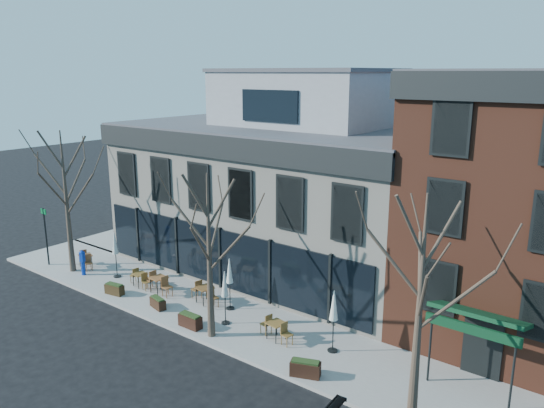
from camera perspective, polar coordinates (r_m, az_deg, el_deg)
The scene contains 23 objects.
ground at distance 27.90m, azimuth -5.36°, elevation -9.41°, with size 120.00×120.00×0.00m, color black.
sidewalk_front at distance 24.44m, azimuth -3.15°, elevation -12.72°, with size 33.50×4.70×0.15m, color gray.
sidewalk_side at distance 39.48m, azimuth -11.42°, elevation -2.43°, with size 4.50×12.00×0.15m, color gray.
corner_building at distance 30.13m, azimuth 1.11°, elevation 1.87°, with size 18.39×10.39×11.10m.
red_brick_building at distance 24.63m, azimuth 25.92°, elevation -0.14°, with size 8.20×11.78×11.18m.
tree_corner at distance 31.05m, azimuth -21.24°, elevation 0.37°, with size 3.93×3.98×7.92m.
tree_mid at distance 21.95m, azimuth -6.76°, elevation -5.42°, with size 3.50×3.55×7.04m.
tree_right at distance 17.23m, azimuth 15.61°, elevation -10.65°, with size 3.72×3.77×7.48m.
sign_pole at distance 33.14m, azimuth -23.16°, elevation -2.88°, with size 0.50×0.10×3.40m.
call_box at distance 31.13m, azimuth -19.70°, elevation -5.85°, with size 0.29×0.29×1.45m.
cafe_set_0 at distance 32.34m, azimuth -19.41°, elevation -5.65°, with size 1.77×1.00×0.91m.
cafe_set_1 at distance 28.77m, azimuth -13.99°, elevation -7.76°, with size 1.67×0.75×0.86m.
cafe_set_2 at distance 27.77m, azimuth -12.08°, elevation -8.29°, with size 1.95×0.85×1.01m.
cafe_set_3 at distance 26.23m, azimuth -7.25°, elevation -9.47°, with size 1.91×0.87×0.98m.
cafe_set_4 at distance 22.77m, azimuth 0.46°, elevation -13.27°, with size 1.79×0.81×0.92m.
umbrella_0 at distance 29.93m, azimuth -16.54°, elevation -4.32°, with size 0.41×0.41×2.54m.
umbrella_2 at distance 24.99m, azimuth -4.59°, elevation -7.49°, with size 0.40×0.40×2.50m.
umbrella_3 at distance 23.62m, azimuth -5.10°, elevation -8.88°, with size 0.40×0.40×2.47m.
umbrella_4 at distance 21.41m, azimuth 6.66°, elevation -11.14°, with size 0.42×0.42×2.61m.
planter_0 at distance 28.20m, azimuth -16.59°, elevation -8.75°, with size 1.06×0.57×0.56m.
planter_1 at distance 26.16m, azimuth -12.19°, elevation -10.34°, with size 1.01×0.58×0.53m.
planter_2 at distance 24.08m, azimuth -8.79°, elevation -12.28°, with size 1.11×0.45×0.62m.
planter_3 at distance 20.46m, azimuth 3.61°, elevation -17.22°, with size 1.20×0.83×0.62m.
Camera 1 is at (17.60, -18.60, 11.06)m, focal length 35.00 mm.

